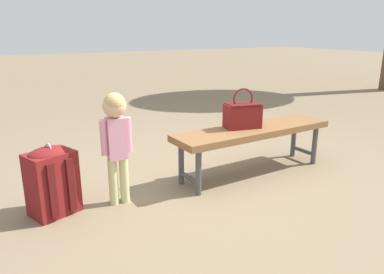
{
  "coord_description": "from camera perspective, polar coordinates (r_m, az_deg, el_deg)",
  "views": [
    {
      "loc": [
        1.58,
        2.41,
        1.32
      ],
      "look_at": [
        0.08,
        -0.17,
        0.45
      ],
      "focal_mm": 34.47,
      "sensor_mm": 36.0,
      "label": 1
    }
  ],
  "objects": [
    {
      "name": "park_bench",
      "position": [
        3.48,
        9.48,
        0.57
      ],
      "size": [
        1.61,
        0.45,
        0.45
      ],
      "color": "brown",
      "rests_on": "ground"
    },
    {
      "name": "ground_plane",
      "position": [
        3.17,
        2.85,
        -8.37
      ],
      "size": [
        40.0,
        40.0,
        0.0
      ],
      "primitive_type": "plane",
      "color": "#7F6B51",
      "rests_on": "ground"
    },
    {
      "name": "backpack_large",
      "position": [
        2.9,
        -20.87,
        -6.09
      ],
      "size": [
        0.39,
        0.35,
        0.55
      ],
      "color": "maroon",
      "rests_on": "ground"
    },
    {
      "name": "child_standing",
      "position": [
        2.82,
        -11.69,
        0.84
      ],
      "size": [
        0.24,
        0.18,
        0.88
      ],
      "color": "#CCCC8C",
      "rests_on": "ground"
    },
    {
      "name": "handbag",
      "position": [
        3.41,
        7.81,
        3.5
      ],
      "size": [
        0.35,
        0.25,
        0.37
      ],
      "color": "maroon",
      "rests_on": "park_bench"
    }
  ]
}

